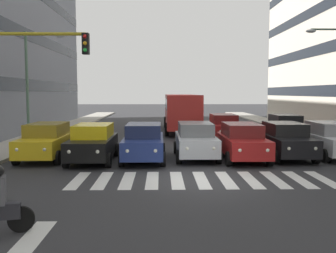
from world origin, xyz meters
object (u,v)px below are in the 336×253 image
at_px(car_0, 331,139).
at_px(traffic_light_gantry, 9,79).
at_px(car_4, 144,142).
at_px(street_lamp_right, 33,76).
at_px(car_1, 285,140).
at_px(bus_behind_traffic, 181,109).
at_px(car_3, 196,140).
at_px(car_row2_1, 224,127).
at_px(car_5, 93,142).
at_px(car_row2_0, 286,127).
at_px(car_2, 242,141).
at_px(car_6, 47,141).

height_order(car_0, traffic_light_gantry, traffic_light_gantry).
height_order(car_4, street_lamp_right, street_lamp_right).
relative_size(car_1, bus_behind_traffic, 0.42).
xyz_separation_m(car_3, car_row2_1, (-2.55, -7.10, 0.00)).
distance_m(car_3, car_5, 4.89).
bearing_deg(car_row2_0, car_3, 45.15).
bearing_deg(car_row2_0, car_4, 38.51).
bearing_deg(car_row2_0, car_1, 71.49).
distance_m(car_1, traffic_light_gantry, 12.61).
xyz_separation_m(car_2, car_row2_0, (-4.45, -7.18, 0.00)).
xyz_separation_m(car_1, car_row2_0, (-2.25, -6.72, 0.00)).
bearing_deg(car_0, car_row2_0, -89.26).
relative_size(car_2, car_3, 1.00).
distance_m(car_0, car_5, 11.55).
height_order(car_5, traffic_light_gantry, traffic_light_gantry).
distance_m(car_1, bus_behind_traffic, 13.71).
bearing_deg(car_5, car_6, -15.00).
bearing_deg(car_3, car_1, 178.95).
height_order(car_row2_0, traffic_light_gantry, traffic_light_gantry).
height_order(car_2, car_3, same).
bearing_deg(car_3, street_lamp_right, -23.62).
xyz_separation_m(car_1, car_3, (4.35, -0.08, 0.00)).
distance_m(car_1, car_4, 6.86).
xyz_separation_m(car_0, car_1, (2.33, 0.24, 0.00)).
bearing_deg(bus_behind_traffic, street_lamp_right, 44.62).
height_order(traffic_light_gantry, street_lamp_right, street_lamp_right).
xyz_separation_m(car_6, car_row2_0, (-13.76, -6.80, 0.00)).
distance_m(car_2, traffic_light_gantry, 10.45).
bearing_deg(car_6, street_lamp_right, -65.32).
bearing_deg(car_row2_1, car_0, 120.79).
bearing_deg(car_row2_1, car_row2_0, 173.55).
relative_size(car_0, car_row2_0, 1.00).
relative_size(car_0, bus_behind_traffic, 0.42).
distance_m(car_4, car_6, 4.68).
relative_size(car_0, car_5, 1.00).
xyz_separation_m(car_6, street_lamp_right, (1.89, -4.12, 3.24)).
xyz_separation_m(car_0, traffic_light_gantry, (13.92, 4.35, 2.81)).
height_order(car_2, car_5, same).
bearing_deg(car_1, car_2, 11.74).
bearing_deg(car_2, car_3, -13.98).
bearing_deg(car_0, car_1, 5.82).
bearing_deg(car_6, car_row2_0, -153.69).
distance_m(car_3, street_lamp_right, 10.39).
bearing_deg(car_row2_0, bus_behind_traffic, -43.40).
bearing_deg(car_1, car_row2_0, -108.51).
height_order(car_3, car_row2_1, same).
xyz_separation_m(car_2, car_6, (9.31, -0.37, 0.00)).
bearing_deg(car_4, car_0, -175.28).
height_order(car_2, car_6, same).
distance_m(car_6, street_lamp_right, 5.57).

